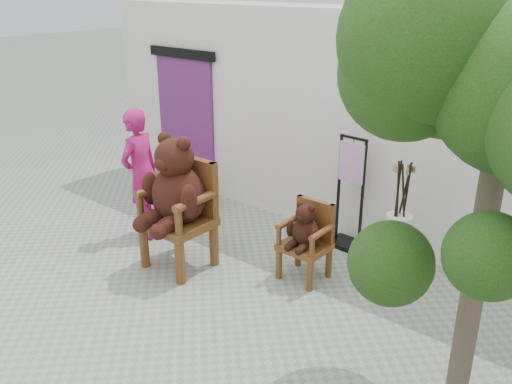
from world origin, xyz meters
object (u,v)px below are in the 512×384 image
chair_big (177,194)px  tree (489,94)px  cafe_table (192,185)px  display_stand (349,206)px  stool_bucket (398,229)px  person (143,174)px  chair_small (306,233)px

chair_big → tree: bearing=-5.7°
cafe_table → chair_big: bearing=-50.1°
display_stand → stool_bucket: 0.93m
chair_big → stool_bucket: (2.20, 1.40, -0.31)m
person → cafe_table: bearing=172.1°
chair_small → cafe_table: 2.49m
stool_bucket → tree: bearing=-54.2°
person → stool_bucket: person is taller
display_stand → tree: tree is taller
tree → display_stand: bearing=135.1°
chair_small → tree: size_ratio=0.27×
chair_big → tree: size_ratio=0.47×
chair_small → display_stand: display_stand is taller
person → stool_bucket: bearing=98.3°
chair_big → person: person is taller
chair_small → person: person is taller
chair_small → stool_bucket: 1.07m
tree → stool_bucket: bearing=125.8°
person → tree: tree is taller
display_stand → cafe_table: bearing=-165.4°
person → tree: size_ratio=0.49×
person → stool_bucket: size_ratio=1.21×
cafe_table → display_stand: display_stand is taller
cafe_table → chair_small: bearing=-12.2°
chair_big → cafe_table: bearing=129.9°
person → display_stand: person is taller
display_stand → tree: (2.11, -2.10, 2.06)m
chair_big → display_stand: chair_big is taller
chair_small → cafe_table: bearing=167.8°
chair_big → person: 1.09m
chair_big → cafe_table: (-1.06, 1.27, -0.51)m
cafe_table → person: bearing=-88.0°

